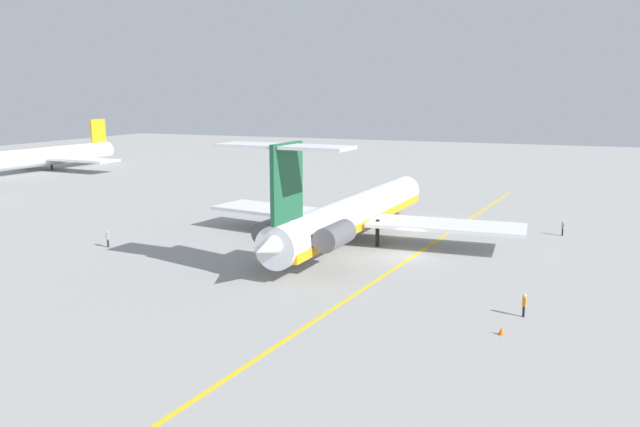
{
  "coord_description": "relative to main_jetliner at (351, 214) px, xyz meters",
  "views": [
    {
      "loc": [
        -56.73,
        -14.23,
        15.31
      ],
      "look_at": [
        3.96,
        10.77,
        2.69
      ],
      "focal_mm": 34.83,
      "sensor_mm": 36.0,
      "label": 1
    }
  ],
  "objects": [
    {
      "name": "safety_cone_nose",
      "position": [
        -20.0,
        -17.47,
        -2.85
      ],
      "size": [
        0.4,
        0.4,
        0.55
      ],
      "primitive_type": "cone",
      "color": "#EA590F",
      "rests_on": "ground"
    },
    {
      "name": "main_jetliner",
      "position": [
        0.0,
        0.0,
        0.0
      ],
      "size": [
        39.31,
        34.9,
        11.45
      ],
      "rotation": [
        0.0,
        0.0,
        -0.05
      ],
      "color": "silver",
      "rests_on": "ground"
    },
    {
      "name": "ground_crew_near_nose",
      "position": [
        -11.05,
        22.3,
        -2.06
      ],
      "size": [
        0.42,
        0.27,
        1.67
      ],
      "rotation": [
        0.0,
        0.0,
        1.35
      ],
      "color": "black",
      "rests_on": "ground"
    },
    {
      "name": "ground",
      "position": [
        -2.86,
        -6.82,
        -3.12
      ],
      "size": [
        295.1,
        295.1,
        0.0
      ],
      "primitive_type": "plane",
      "color": "gray"
    },
    {
      "name": "taxiway_centreline",
      "position": [
        1.1,
        -7.74,
        -3.12
      ],
      "size": [
        81.33,
        8.78,
        0.01
      ],
      "primitive_type": "cube",
      "rotation": [
        0.0,
        0.0,
        -0.1
      ],
      "color": "gold",
      "rests_on": "ground"
    },
    {
      "name": "ground_crew_portside",
      "position": [
        -16.0,
        -18.51,
        -2.05
      ],
      "size": [
        0.37,
        0.27,
        1.69
      ],
      "rotation": [
        0.0,
        0.0,
        2.16
      ],
      "color": "black",
      "rests_on": "ground"
    },
    {
      "name": "ground_crew_near_tail",
      "position": [
        12.27,
        -20.38,
        -2.07
      ],
      "size": [
        0.37,
        0.27,
        1.66
      ],
      "rotation": [
        0.0,
        0.0,
        2.13
      ],
      "color": "black",
      "rests_on": "ground"
    },
    {
      "name": "airliner_mid_right",
      "position": [
        35.98,
        78.52,
        -0.21
      ],
      "size": [
        33.09,
        32.69,
        9.9
      ],
      "rotation": [
        0.0,
        0.0,
        3.08
      ],
      "color": "silver",
      "rests_on": "ground"
    }
  ]
}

